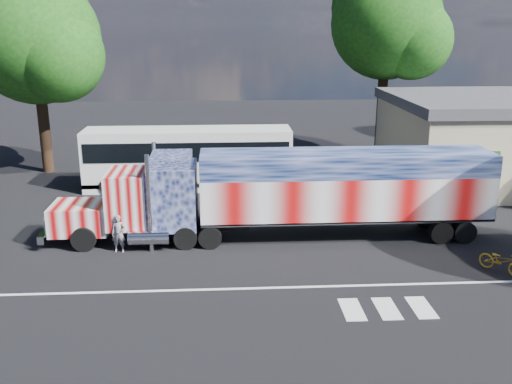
{
  "coord_description": "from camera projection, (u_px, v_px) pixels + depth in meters",
  "views": [
    {
      "loc": [
        -1.48,
        -21.95,
        9.31
      ],
      "look_at": [
        0.0,
        3.0,
        1.9
      ],
      "focal_mm": 40.0,
      "sensor_mm": 36.0,
      "label": 1
    }
  ],
  "objects": [
    {
      "name": "woman",
      "position": [
        119.0,
        234.0,
        23.97
      ],
      "size": [
        0.62,
        0.43,
        1.64
      ],
      "primitive_type": "imported",
      "rotation": [
        0.0,
        0.0,
        -0.07
      ],
      "color": "slate",
      "rests_on": "ground"
    },
    {
      "name": "ground",
      "position": [
        260.0,
        256.0,
        23.74
      ],
      "size": [
        100.0,
        100.0,
        0.0
      ],
      "primitive_type": "plane",
      "color": "black"
    },
    {
      "name": "tree_nw_a",
      "position": [
        37.0,
        40.0,
        34.88
      ],
      "size": [
        8.39,
        7.99,
        12.4
      ],
      "color": "black",
      "rests_on": "ground"
    },
    {
      "name": "tree_ne_a",
      "position": [
        389.0,
        25.0,
        39.29
      ],
      "size": [
        8.06,
        7.68,
        13.14
      ],
      "color": "black",
      "rests_on": "ground"
    },
    {
      "name": "bicycle",
      "position": [
        502.0,
        261.0,
        22.06
      ],
      "size": [
        1.61,
        1.81,
        0.95
      ],
      "primitive_type": "imported",
      "rotation": [
        0.0,
        0.0,
        0.67
      ],
      "color": "gold",
      "rests_on": "ground"
    },
    {
      "name": "semi_truck",
      "position": [
        291.0,
        192.0,
        25.2
      ],
      "size": [
        19.72,
        3.11,
        4.2
      ],
      "color": "black",
      "rests_on": "ground"
    },
    {
      "name": "lane_markings",
      "position": [
        315.0,
        296.0,
        20.23
      ],
      "size": [
        30.0,
        2.67,
        0.01
      ],
      "color": "silver",
      "rests_on": "ground"
    },
    {
      "name": "coach_bus",
      "position": [
        188.0,
        157.0,
        33.24
      ],
      "size": [
        11.94,
        2.78,
        3.47
      ],
      "color": "silver",
      "rests_on": "ground"
    }
  ]
}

